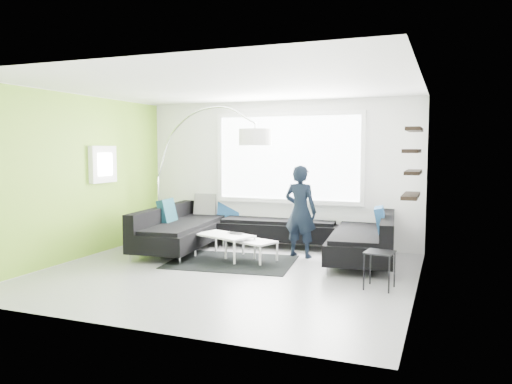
{
  "coord_description": "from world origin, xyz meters",
  "views": [
    {
      "loc": [
        3.1,
        -6.76,
        1.88
      ],
      "look_at": [
        0.14,
        0.9,
        1.17
      ],
      "focal_mm": 35.0,
      "sensor_mm": 36.0,
      "label": 1
    }
  ],
  "objects_px": {
    "sectional_sofa": "(269,231)",
    "person": "(300,211)",
    "side_table": "(379,270)",
    "laptop": "(235,234)",
    "coffee_table": "(238,247)",
    "arc_lamp": "(158,177)"
  },
  "relations": [
    {
      "from": "sectional_sofa",
      "to": "person",
      "type": "height_order",
      "value": "person"
    },
    {
      "from": "side_table",
      "to": "laptop",
      "type": "distance_m",
      "value": 2.78
    },
    {
      "from": "coffee_table",
      "to": "laptop",
      "type": "distance_m",
      "value": 0.25
    },
    {
      "from": "coffee_table",
      "to": "laptop",
      "type": "relative_size",
      "value": 4.13
    },
    {
      "from": "laptop",
      "to": "person",
      "type": "bearing_deg",
      "value": 30.89
    },
    {
      "from": "arc_lamp",
      "to": "laptop",
      "type": "xyz_separation_m",
      "value": [
        1.94,
        -0.68,
        -0.9
      ]
    },
    {
      "from": "arc_lamp",
      "to": "sectional_sofa",
      "type": "bearing_deg",
      "value": 6.15
    },
    {
      "from": "side_table",
      "to": "sectional_sofa",
      "type": "bearing_deg",
      "value": 143.71
    },
    {
      "from": "person",
      "to": "side_table",
      "type": "bearing_deg",
      "value": 144.5
    },
    {
      "from": "side_table",
      "to": "person",
      "type": "bearing_deg",
      "value": 135.36
    },
    {
      "from": "person",
      "to": "coffee_table",
      "type": "bearing_deg",
      "value": 40.13
    },
    {
      "from": "sectional_sofa",
      "to": "coffee_table",
      "type": "xyz_separation_m",
      "value": [
        -0.35,
        -0.61,
        -0.2
      ]
    },
    {
      "from": "laptop",
      "to": "coffee_table",
      "type": "bearing_deg",
      "value": -36.58
    },
    {
      "from": "side_table",
      "to": "person",
      "type": "relative_size",
      "value": 0.32
    },
    {
      "from": "coffee_table",
      "to": "person",
      "type": "distance_m",
      "value": 1.25
    },
    {
      "from": "arc_lamp",
      "to": "coffee_table",
      "type": "bearing_deg",
      "value": -10.69
    },
    {
      "from": "side_table",
      "to": "laptop",
      "type": "bearing_deg",
      "value": 158.02
    },
    {
      "from": "coffee_table",
      "to": "person",
      "type": "height_order",
      "value": "person"
    },
    {
      "from": "coffee_table",
      "to": "side_table",
      "type": "relative_size",
      "value": 2.48
    },
    {
      "from": "arc_lamp",
      "to": "person",
      "type": "distance_m",
      "value": 3.02
    },
    {
      "from": "sectional_sofa",
      "to": "side_table",
      "type": "height_order",
      "value": "sectional_sofa"
    },
    {
      "from": "arc_lamp",
      "to": "side_table",
      "type": "bearing_deg",
      "value": -11.02
    }
  ]
}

